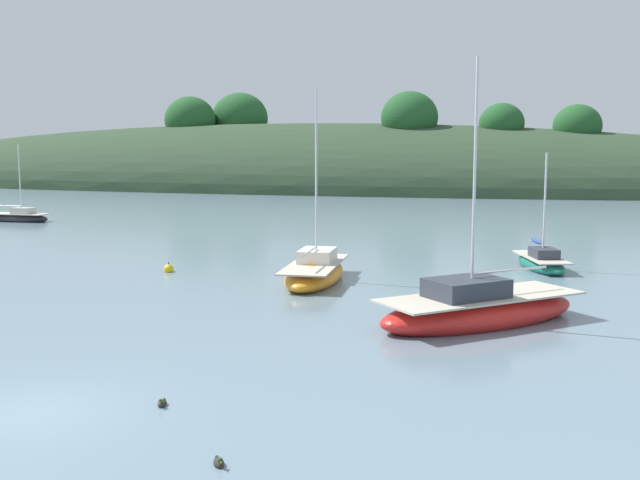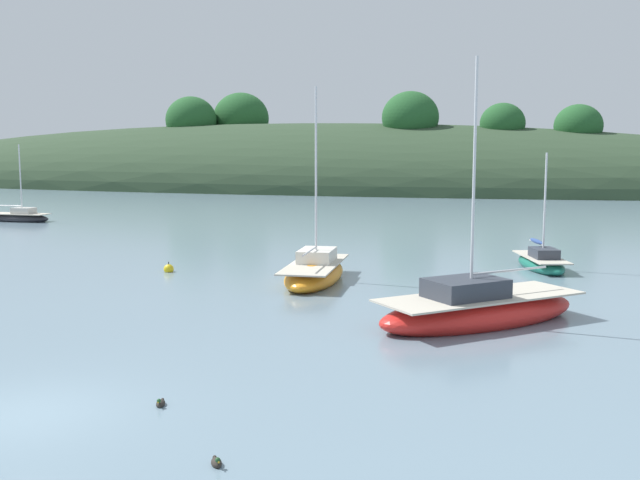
% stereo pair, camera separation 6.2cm
% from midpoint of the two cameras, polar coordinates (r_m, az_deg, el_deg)
% --- Properties ---
extents(ground_plane, '(400.00, 400.00, 0.00)m').
position_cam_midpoint_polar(ground_plane, '(16.61, -21.95, -12.42)').
color(ground_plane, slate).
extents(far_shoreline_hill, '(150.00, 36.00, 22.14)m').
position_cam_midpoint_polar(far_shoreline_hill, '(102.83, -2.42, 4.22)').
color(far_shoreline_hill, '#2D422B').
rests_on(far_shoreline_hill, ground).
extents(sailboat_red_portside, '(2.83, 6.40, 8.09)m').
position_cam_midpoint_polar(sailboat_red_portside, '(30.00, -0.45, -2.51)').
color(sailboat_red_portside, orange).
rests_on(sailboat_red_portside, ground).
extents(sailboat_cream_ketch, '(4.88, 1.84, 5.85)m').
position_cam_midpoint_polar(sailboat_cream_ketch, '(58.78, -22.32, 1.65)').
color(sailboat_cream_ketch, '#232328').
rests_on(sailboat_cream_ketch, ground).
extents(sailboat_grey_yawl, '(6.85, 6.91, 8.38)m').
position_cam_midpoint_polar(sailboat_grey_yawl, '(23.41, 12.16, -5.31)').
color(sailboat_grey_yawl, red).
rests_on(sailboat_grey_yawl, ground).
extents(sailboat_teal_outer, '(2.95, 4.81, 5.37)m').
position_cam_midpoint_polar(sailboat_teal_outer, '(34.54, 16.73, -1.65)').
color(sailboat_teal_outer, '#196B56').
rests_on(sailboat_teal_outer, ground).
extents(mooring_buoy_outer, '(0.44, 0.44, 0.54)m').
position_cam_midpoint_polar(mooring_buoy_outer, '(32.97, -11.71, -2.23)').
color(mooring_buoy_outer, yellow).
rests_on(mooring_buoy_outer, ground).
extents(duck_lone_left, '(0.27, 0.42, 0.24)m').
position_cam_midpoint_polar(duck_lone_left, '(16.26, -12.26, -12.28)').
color(duck_lone_left, '#2D2823').
rests_on(duck_lone_left, ground).
extents(duck_trailing, '(0.34, 0.39, 0.24)m').
position_cam_midpoint_polar(duck_trailing, '(13.29, -8.00, -16.73)').
color(duck_trailing, '#2D2823').
rests_on(duck_trailing, ground).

